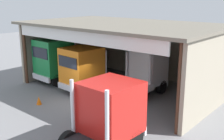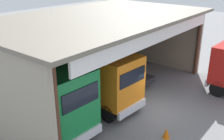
# 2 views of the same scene
# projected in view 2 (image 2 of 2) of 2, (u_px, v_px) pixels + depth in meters

# --- Properties ---
(ground_plane) EXTENTS (80.00, 80.00, 0.00)m
(ground_plane) POSITION_uv_depth(u_px,v_px,m) (151.00, 108.00, 15.85)
(ground_plane) COLOR slate
(ground_plane) RESTS_ON ground
(workshop_shed) EXTENTS (15.02, 9.30, 5.16)m
(workshop_shed) POSITION_uv_depth(u_px,v_px,m) (87.00, 37.00, 17.56)
(workshop_shed) COLOR #9E937F
(workshop_shed) RESTS_ON ground
(truck_green_right_bay) EXTENTS (2.66, 4.93, 3.69)m
(truck_green_right_bay) POSITION_uv_depth(u_px,v_px,m) (60.00, 103.00, 12.44)
(truck_green_right_bay) COLOR #197F3D
(truck_green_right_bay) RESTS_ON ground
(truck_orange_center_right_bay) EXTENTS (2.68, 4.95, 3.44)m
(truck_orange_center_right_bay) POSITION_uv_depth(u_px,v_px,m) (111.00, 82.00, 14.99)
(truck_orange_center_right_bay) COLOR orange
(truck_orange_center_right_bay) RESTS_ON ground
(truck_white_yard_outside) EXTENTS (2.60, 4.76, 3.20)m
(truck_white_yard_outside) POSITION_uv_depth(u_px,v_px,m) (113.00, 59.00, 19.31)
(truck_white_yard_outside) COLOR white
(truck_white_yard_outside) RESTS_ON ground
(oil_drum) EXTENTS (0.58, 0.58, 0.93)m
(oil_drum) POSITION_uv_depth(u_px,v_px,m) (112.00, 52.00, 24.70)
(oil_drum) COLOR gold
(oil_drum) RESTS_ON ground
(tool_cart) EXTENTS (0.90, 0.60, 1.00)m
(tool_cart) POSITION_uv_depth(u_px,v_px,m) (110.00, 58.00, 22.99)
(tool_cart) COLOR #1E59A5
(tool_cart) RESTS_ON ground
(traffic_cone) EXTENTS (0.36, 0.36, 0.56)m
(traffic_cone) POSITION_uv_depth(u_px,v_px,m) (166.00, 133.00, 13.00)
(traffic_cone) COLOR orange
(traffic_cone) RESTS_ON ground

